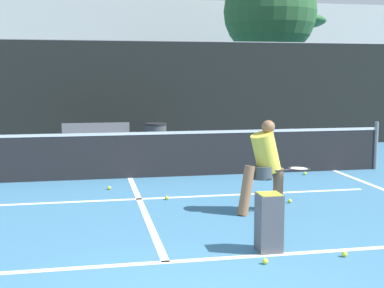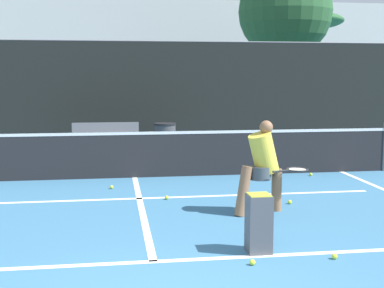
# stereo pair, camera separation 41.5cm
# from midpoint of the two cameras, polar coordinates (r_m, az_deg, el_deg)

# --- Properties ---
(court_baseline_near) EXTENTS (11.00, 0.10, 0.01)m
(court_baseline_near) POSITION_cam_midpoint_polar(r_m,az_deg,el_deg) (6.21, -2.20, -12.43)
(court_baseline_near) COLOR white
(court_baseline_near) RESTS_ON ground
(court_service_line) EXTENTS (8.25, 0.10, 0.01)m
(court_service_line) POSITION_cam_midpoint_polar(r_m,az_deg,el_deg) (9.23, -4.36, -5.81)
(court_service_line) COLOR white
(court_service_line) RESTS_ON ground
(court_center_mark) EXTENTS (0.10, 5.07, 0.01)m
(court_center_mark) POSITION_cam_midpoint_polar(r_m,az_deg,el_deg) (8.62, -4.06, -6.75)
(court_center_mark) COLOR white
(court_center_mark) RESTS_ON ground
(net) EXTENTS (11.09, 0.09, 1.07)m
(net) POSITION_cam_midpoint_polar(r_m,az_deg,el_deg) (11.01, -5.10, -0.97)
(net) COLOR slate
(net) RESTS_ON ground
(fence_back) EXTENTS (24.00, 0.06, 3.07)m
(fence_back) POSITION_cam_midpoint_polar(r_m,az_deg,el_deg) (15.30, -6.13, 5.18)
(fence_back) COLOR black
(fence_back) RESTS_ON ground
(player_practicing) EXTENTS (1.23, 0.51, 1.43)m
(player_practicing) POSITION_cam_midpoint_polar(r_m,az_deg,el_deg) (8.23, 9.00, -2.14)
(player_practicing) COLOR #8C6042
(player_practicing) RESTS_ON ground
(tennis_ball_scattered_2) EXTENTS (0.07, 0.07, 0.07)m
(tennis_ball_scattered_2) POSITION_cam_midpoint_polar(r_m,az_deg,el_deg) (9.00, 11.69, -6.08)
(tennis_ball_scattered_2) COLOR #D1E033
(tennis_ball_scattered_2) RESTS_ON ground
(tennis_ball_scattered_3) EXTENTS (0.07, 0.07, 0.07)m
(tennis_ball_scattered_3) POSITION_cam_midpoint_polar(r_m,az_deg,el_deg) (11.54, 13.57, -3.18)
(tennis_ball_scattered_3) COLOR #D1E033
(tennis_ball_scattered_3) RESTS_ON ground
(tennis_ball_scattered_5) EXTENTS (0.07, 0.07, 0.07)m
(tennis_ball_scattered_5) POSITION_cam_midpoint_polar(r_m,az_deg,el_deg) (9.14, -1.41, -5.73)
(tennis_ball_scattered_5) COLOR #D1E033
(tennis_ball_scattered_5) RESTS_ON ground
(tennis_ball_scattered_6) EXTENTS (0.07, 0.07, 0.07)m
(tennis_ball_scattered_6) POSITION_cam_midpoint_polar(r_m,az_deg,el_deg) (10.04, -7.40, -4.59)
(tennis_ball_scattered_6) COLOR #D1E033
(tennis_ball_scattered_6) RESTS_ON ground
(tennis_ball_scattered_10) EXTENTS (0.07, 0.07, 0.07)m
(tennis_ball_scattered_10) POSITION_cam_midpoint_polar(r_m,az_deg,el_deg) (6.15, 8.43, -12.39)
(tennis_ball_scattered_10) COLOR #D1E033
(tennis_ball_scattered_10) RESTS_ON ground
(tennis_ball_scattered_11) EXTENTS (0.07, 0.07, 0.07)m
(tennis_ball_scattered_11) POSITION_cam_midpoint_polar(r_m,az_deg,el_deg) (6.54, 16.77, -11.42)
(tennis_ball_scattered_11) COLOR #D1E033
(tennis_ball_scattered_11) RESTS_ON ground
(ball_hopper) EXTENTS (0.28, 0.28, 0.71)m
(ball_hopper) POSITION_cam_midpoint_polar(r_m,az_deg,el_deg) (6.49, 8.98, -8.22)
(ball_hopper) COLOR #4C4C51
(ball_hopper) RESTS_ON ground
(courtside_bench) EXTENTS (1.75, 0.40, 0.86)m
(courtside_bench) POSITION_cam_midpoint_polar(r_m,az_deg,el_deg) (14.16, -8.37, 0.69)
(courtside_bench) COLOR slate
(courtside_bench) RESTS_ON ground
(trash_bin) EXTENTS (0.59, 0.59, 0.83)m
(trash_bin) POSITION_cam_midpoint_polar(r_m,az_deg,el_deg) (14.30, -2.06, 0.59)
(trash_bin) COLOR #3F3F42
(trash_bin) RESTS_ON ground
(parked_car) EXTENTS (1.82, 4.18, 1.51)m
(parked_car) POSITION_cam_midpoint_polar(r_m,az_deg,el_deg) (17.92, -4.43, 2.67)
(parked_car) COLOR #B7B7BC
(parked_car) RESTS_ON ground
(tree_west) EXTENTS (3.59, 3.59, 6.31)m
(tree_west) POSITION_cam_midpoint_polar(r_m,az_deg,el_deg) (21.40, 10.48, 13.69)
(tree_west) COLOR brown
(tree_west) RESTS_ON ground
(tree_mid) EXTENTS (4.72, 4.72, 5.09)m
(tree_mid) POSITION_cam_midpoint_polar(r_m,az_deg,el_deg) (26.51, 11.19, 12.64)
(tree_mid) COLOR brown
(tree_mid) RESTS_ON ground
(building_far) EXTENTS (36.00, 2.40, 6.22)m
(building_far) POSITION_cam_midpoint_polar(r_m,az_deg,el_deg) (30.95, -7.39, 9.19)
(building_far) COLOR beige
(building_far) RESTS_ON ground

